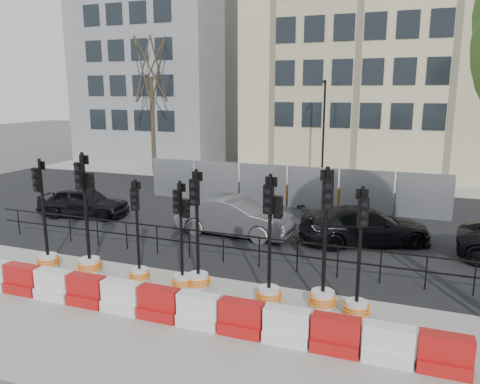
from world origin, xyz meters
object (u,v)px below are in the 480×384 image
at_px(car_a, 84,202).
at_px(car_c, 365,226).
at_px(traffic_signal_h, 357,291).
at_px(traffic_signal_d, 182,263).
at_px(traffic_signal_a, 46,246).

bearing_deg(car_a, car_c, -97.40).
bearing_deg(traffic_signal_h, car_c, 74.87).
distance_m(car_a, car_c, 11.85).
height_order(traffic_signal_h, car_a, traffic_signal_h).
relative_size(traffic_signal_d, car_c, 0.60).
bearing_deg(traffic_signal_a, car_a, 130.02).
xyz_separation_m(traffic_signal_a, car_c, (8.96, 5.81, -0.03)).
relative_size(traffic_signal_d, traffic_signal_h, 0.94).
bearing_deg(traffic_signal_d, traffic_signal_h, 12.55).
height_order(traffic_signal_d, traffic_signal_h, traffic_signal_h).
relative_size(traffic_signal_h, car_c, 0.65).
distance_m(traffic_signal_a, car_a, 6.06).
relative_size(car_a, car_c, 0.81).
relative_size(traffic_signal_h, car_a, 0.79).
height_order(traffic_signal_a, car_c, traffic_signal_a).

